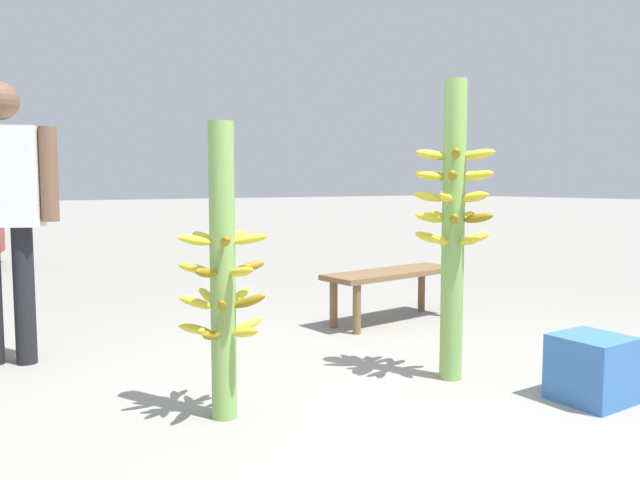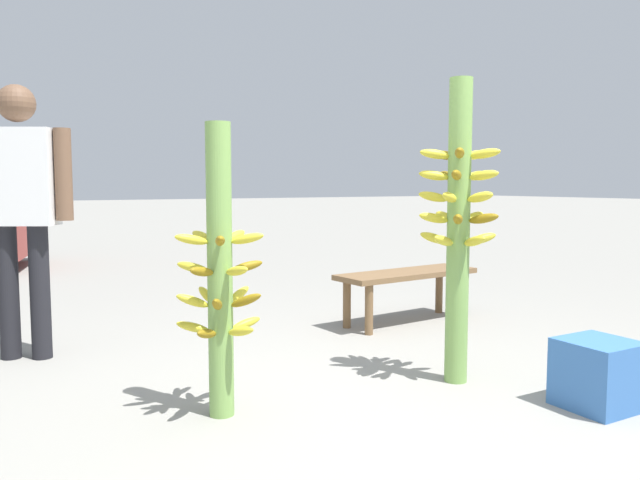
% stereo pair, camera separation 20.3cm
% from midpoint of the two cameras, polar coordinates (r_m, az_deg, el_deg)
% --- Properties ---
extents(ground_plane, '(80.00, 80.00, 0.00)m').
position_cam_midpoint_polar(ground_plane, '(3.00, 9.61, -16.03)').
color(ground_plane, gray).
extents(banana_stalk_left, '(0.42, 0.42, 1.36)m').
position_cam_midpoint_polar(banana_stalk_left, '(2.88, -7.16, -3.12)').
color(banana_stalk_left, '#7AA851').
rests_on(banana_stalk_left, ground_plane).
extents(banana_stalk_center, '(0.44, 0.44, 1.64)m').
position_cam_midpoint_polar(banana_stalk_center, '(3.45, 14.20, 1.54)').
color(banana_stalk_center, '#7AA851').
rests_on(banana_stalk_center, ground_plane).
extents(vendor_person, '(0.60, 0.39, 1.67)m').
position_cam_midpoint_polar(vendor_person, '(4.16, -24.49, 3.58)').
color(vendor_person, black).
rests_on(vendor_person, ground_plane).
extents(market_bench, '(1.21, 0.46, 0.40)m').
position_cam_midpoint_polar(market_bench, '(4.89, 9.15, -3.62)').
color(market_bench, brown).
rests_on(market_bench, ground_plane).
extents(produce_crate, '(0.33, 0.33, 0.33)m').
position_cam_midpoint_polar(produce_crate, '(3.39, 25.69, -11.00)').
color(produce_crate, '#386BB2').
rests_on(produce_crate, ground_plane).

